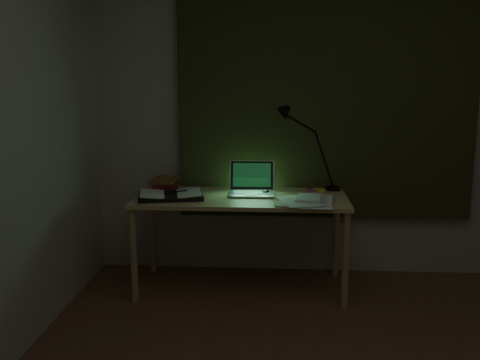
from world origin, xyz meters
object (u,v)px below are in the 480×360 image
Objects in this scene: laptop at (251,179)px; book_stack at (165,184)px; desk at (241,243)px; open_textbook at (171,195)px; loose_papers at (300,198)px; desk_lamp at (334,151)px.

laptop reaches higher than book_stack.
open_textbook reaches higher than desk.
loose_papers is (0.34, -0.11, -0.11)m from laptop.
open_textbook is at bearing -179.83° from loose_papers.
book_stack is 0.39× the size of desk_lamp.
desk is 0.54m from loose_papers.
desk_lamp is at bearing 3.46° from open_textbook.
open_textbook reaches higher than loose_papers.
laptop reaches higher than loose_papers.
loose_papers is (0.41, -0.06, 0.35)m from desk.
open_textbook is (-0.56, -0.11, -0.10)m from laptop.
book_stack is at bearing -163.70° from desk_lamp.
loose_papers reaches higher than desk.
open_textbook is 1.23m from desk_lamp.
laptop is 0.58m from open_textbook.
desk_lamp reaches higher than desk.
book_stack is at bearing 166.04° from loose_papers.
desk is at bearing -17.66° from book_stack.
open_textbook is 0.90m from loose_papers.
open_textbook is at bearing -169.68° from laptop.
open_textbook is at bearing -70.10° from book_stack.
desk_lamp is (0.67, 0.26, 0.64)m from desk.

